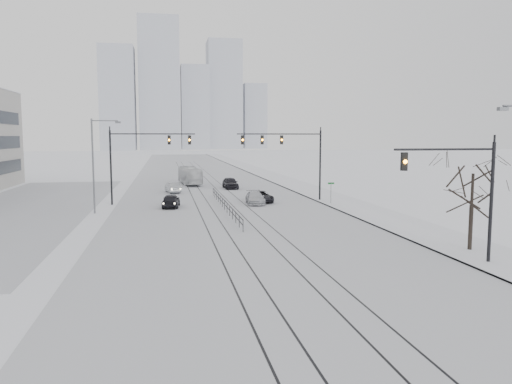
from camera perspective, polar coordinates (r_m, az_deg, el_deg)
name	(u,v)px	position (r m, az deg, el deg)	size (l,w,h in m)	color
ground	(310,314)	(21.33, 6.22, -13.69)	(500.00, 500.00, 0.00)	white
road	(202,183)	(79.73, -6.15, 1.05)	(22.00, 260.00, 0.02)	silver
sidewalk_east	(285,181)	(81.82, 3.33, 1.26)	(5.00, 260.00, 0.16)	silver
curb	(270,181)	(81.28, 1.65, 1.22)	(0.10, 260.00, 0.12)	gray
parking_strip	(26,208)	(56.49, -24.84, -1.66)	(14.00, 60.00, 0.03)	silver
tram_rails	(215,198)	(59.91, -4.73, -0.66)	(5.30, 180.00, 0.01)	black
skyline	(183,96)	(293.94, -8.36, 10.82)	(96.00, 48.00, 72.00)	#ABAFBB
traffic_mast_near	(466,186)	(30.27, 22.90, 0.66)	(6.10, 0.37, 7.00)	black
traffic_mast_ne	(292,151)	(55.97, 4.09, 4.75)	(9.60, 0.37, 8.00)	black
traffic_mast_nw	(139,153)	(55.28, -13.22, 4.38)	(9.10, 0.37, 8.00)	black
street_light_west	(96,159)	(49.65, -17.80, 3.63)	(2.73, 0.25, 9.00)	#595B60
bare_tree	(473,182)	(34.10, 23.53, 1.09)	(4.40, 4.40, 6.10)	black
median_fence	(225,205)	(49.99, -3.61, -1.46)	(0.06, 24.00, 1.00)	black
street_sign	(331,190)	(54.42, 8.56, 0.26)	(0.70, 0.06, 2.40)	#595B60
sedan_sb_inner	(171,201)	(52.33, -9.70, -0.99)	(1.66, 4.14, 1.41)	black
sedan_sb_outer	(173,188)	(66.06, -9.48, 0.50)	(1.44, 4.13, 1.36)	#9EA2A6
sedan_nb_front	(261,197)	(55.77, 0.59, -0.55)	(2.04, 4.43, 1.23)	black
sedan_nb_right	(255,198)	(54.25, -0.11, -0.68)	(1.87, 4.60, 1.33)	#BBBDC3
sedan_nb_far	(230,183)	(70.53, -2.95, 1.03)	(1.87, 4.65, 1.58)	black
box_truck	(190,176)	(77.17, -7.56, 1.85)	(2.25, 9.60, 2.67)	silver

